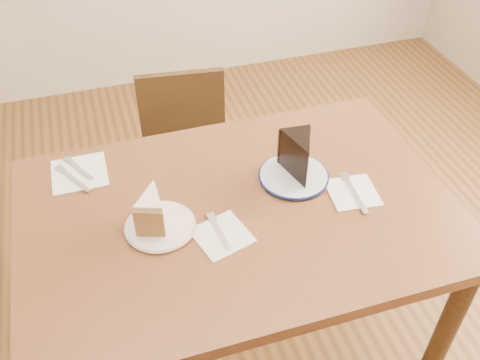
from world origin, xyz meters
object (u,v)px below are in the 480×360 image
carrot_cake (153,208)px  plate_cream (160,226)px  table (239,232)px  chocolate_cake (300,159)px  plate_navy (294,176)px  chair_far (189,167)px

carrot_cake → plate_cream: bearing=-46.3°
table → chocolate_cake: 0.27m
table → plate_navy: size_ratio=6.08×
chair_far → table: bearing=99.3°
plate_cream → carrot_cake: size_ratio=1.75×
chair_far → plate_cream: 0.70m
plate_navy → chocolate_cake: chocolate_cake is taller
plate_cream → chocolate_cake: bearing=10.5°
plate_navy → chocolate_cake: (0.01, -0.00, 0.06)m
table → plate_navy: (0.19, 0.07, 0.10)m
table → chocolate_cake: bearing=18.6°
plate_navy → chair_far: bearing=113.3°
plate_cream → carrot_cake: 0.05m
chocolate_cake → chair_far: bearing=-60.7°
chair_far → plate_cream: chair_far is taller
chocolate_cake → plate_navy: bearing=-9.2°
plate_cream → chocolate_cake: size_ratio=1.41×
plate_cream → plate_navy: same height
plate_cream → chocolate_cake: (0.43, 0.08, 0.06)m
chair_far → chocolate_cake: (0.23, -0.51, 0.38)m
chocolate_cake → table: bearing=23.3°
plate_cream → plate_navy: 0.42m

